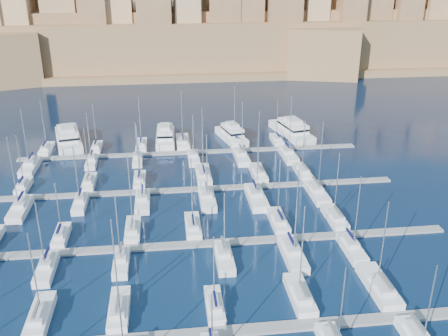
{
  "coord_description": "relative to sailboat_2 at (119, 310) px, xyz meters",
  "views": [
    {
      "loc": [
        -5.93,
        -84.87,
        44.3
      ],
      "look_at": [
        5.08,
        6.0,
        6.39
      ],
      "focal_mm": 40.0,
      "sensor_mm": 36.0,
      "label": 1
    }
  ],
  "objects": [
    {
      "name": "sailboat_39",
      "position": [
        11.57,
        66.94,
        0.02
      ],
      "size": [
        3.26,
        10.87,
        14.94
      ],
      "color": "white",
      "rests_on": "ground"
    },
    {
      "name": "pontoon_far",
      "position": [
        13.43,
        60.63,
        -0.55
      ],
      "size": [
        84.0,
        2.0,
        0.4
      ],
      "primitive_type": "cube",
      "color": "slate",
      "rests_on": "ground"
    },
    {
      "name": "sailboat_21",
      "position": [
        15.66,
        11.29,
        -0.02
      ],
      "size": [
        2.68,
        8.92,
        12.58
      ],
      "color": "white",
      "rests_on": "ground"
    },
    {
      "name": "sailboat_33",
      "position": [
        14.89,
        32.76,
        0.01
      ],
      "size": [
        3.0,
        9.98,
        14.74
      ],
      "color": "white",
      "rests_on": "ground"
    },
    {
      "name": "sailboat_45",
      "position": [
        13.64,
        55.39,
        -0.03
      ],
      "size": [
        2.61,
        8.7,
        11.92
      ],
      "color": "white",
      "rests_on": "ground"
    },
    {
      "name": "sailboat_4",
      "position": [
        25.15,
        0.17,
        0.0
      ],
      "size": [
        2.79,
        9.31,
        14.81
      ],
      "color": "white",
      "rests_on": "ground"
    },
    {
      "name": "sailboat_36",
      "position": [
        -22.73,
        65.8,
        -0.01
      ],
      "size": [
        2.56,
        8.55,
        13.61
      ],
      "color": "white",
      "rests_on": "ground"
    },
    {
      "name": "fortified_city",
      "position": [
        13.24,
        183.89,
        13.99
      ],
      "size": [
        460.0,
        108.95,
        59.52
      ],
      "color": "brown",
      "rests_on": "ground"
    },
    {
      "name": "sailboat_43",
      "position": [
        -10.35,
        55.81,
        -0.02
      ],
      "size": [
        2.36,
        7.85,
        13.14
      ],
      "color": "white",
      "rests_on": "ground"
    },
    {
      "name": "sailboat_5",
      "position": [
        37.09,
        0.76,
        0.01
      ],
      "size": [
        3.15,
        10.51,
        14.43
      ],
      "color": "white",
      "rests_on": "ground"
    },
    {
      "name": "sailboat_24",
      "position": [
        -22.87,
        43.38,
        -0.03
      ],
      "size": [
        2.31,
        7.7,
        12.09
      ],
      "color": "white",
      "rests_on": "ground"
    },
    {
      "name": "sailboat_3",
      "position": [
        12.92,
        -0.61,
        -0.04
      ],
      "size": [
        2.32,
        7.72,
        11.56
      ],
      "color": "white",
      "rests_on": "ground"
    },
    {
      "name": "sailboat_13",
      "position": [
        -11.34,
        21.36,
        -0.05
      ],
      "size": [
        2.3,
        7.66,
        10.66
      ],
      "color": "white",
      "rests_on": "ground"
    },
    {
      "name": "motor_yacht_d",
      "position": [
        41.71,
        71.1,
        0.98
      ],
      "size": [
        9.19,
        19.39,
        5.25
      ],
      "color": "white",
      "rests_on": "ground"
    },
    {
      "name": "pontoon_mid_far",
      "position": [
        13.43,
        38.63,
        -0.55
      ],
      "size": [
        84.0,
        2.0,
        0.4
      ],
      "primitive_type": "cube",
      "color": "slate",
      "rests_on": "ground"
    },
    {
      "name": "sailboat_27",
      "position": [
        15.12,
        44.72,
        0.03
      ],
      "size": [
        3.13,
        10.43,
        16.29
      ],
      "color": "white",
      "rests_on": "ground"
    },
    {
      "name": "sailboat_1",
      "position": [
        -10.36,
        0.03,
        -0.01
      ],
      "size": [
        2.71,
        9.03,
        13.31
      ],
      "color": "white",
      "rests_on": "ground"
    },
    {
      "name": "sailboat_35",
      "position": [
        37.4,
        32.79,
        0.02
      ],
      "size": [
        2.98,
        9.92,
        16.29
      ],
      "color": "white",
      "rests_on": "ground"
    },
    {
      "name": "sailboat_40",
      "position": [
        25.19,
        66.55,
        0.02
      ],
      "size": [
        3.02,
        10.08,
        15.51
      ],
      "color": "white",
      "rests_on": "ground"
    },
    {
      "name": "sailboat_20",
      "position": [
        -0.51,
        11.78,
        -0.02
      ],
      "size": [
        2.37,
        7.91,
        12.89
      ],
      "color": "white",
      "rests_on": "ground"
    },
    {
      "name": "sailboat_16",
      "position": [
        26.9,
        21.99,
        -0.02
      ],
      "size": [
        2.68,
        8.94,
        12.88
      ],
      "color": "white",
      "rests_on": "ground"
    },
    {
      "name": "pontoon_mid_near",
      "position": [
        13.43,
        16.63,
        -0.55
      ],
      "size": [
        84.0,
        2.0,
        0.4
      ],
      "primitive_type": "cube",
      "color": "slate",
      "rests_on": "ground"
    },
    {
      "name": "sailboat_14",
      "position": [
        0.81,
        21.85,
        0.0
      ],
      "size": [
        2.6,
        8.65,
        14.78
      ],
      "color": "white",
      "rests_on": "ground"
    },
    {
      "name": "sailboat_26",
      "position": [
        1.24,
        43.64,
        -0.02
      ],
      "size": [
        2.47,
        8.22,
        13.12
      ],
      "color": "white",
      "rests_on": "ground"
    },
    {
      "name": "sailboat_25",
      "position": [
        -9.42,
        43.71,
        -0.02
      ],
      "size": [
        2.51,
        8.37,
        13.02
      ],
      "color": "white",
      "rests_on": "ground"
    },
    {
      "name": "motor_yacht_b",
      "position": [
        7.1,
        69.6,
        0.98
      ],
      "size": [
        5.03,
        15.66,
        5.25
      ],
      "color": "white",
      "rests_on": "ground"
    },
    {
      "name": "sailboat_30",
      "position": [
        -20.95,
        32.74,
        0.02
      ],
      "size": [
        3.01,
        10.03,
        15.73
      ],
      "color": "white",
      "rests_on": "ground"
    },
    {
      "name": "sailboat_31",
      "position": [
        -9.89,
        33.72,
        -0.02
      ],
      "size": [
        2.41,
        8.02,
        13.03
      ],
      "color": "white",
      "rests_on": "ground"
    },
    {
      "name": "sailboat_47",
      "position": [
        36.73,
        54.66,
        0.02
      ],
      "size": [
        3.06,
        10.2,
        15.9
      ],
      "color": "white",
      "rests_on": "ground"
    },
    {
      "name": "sailboat_22",
      "position": [
        26.74,
        10.74,
        0.02
      ],
      "size": [
        3.01,
        10.02,
        16.0
      ],
      "color": "white",
      "rests_on": "ground"
    },
    {
      "name": "ground",
      "position": [
        13.43,
        28.63,
        -0.75
      ],
      "size": [
        600.0,
        600.0,
        0.0
      ],
      "primitive_type": "plane",
      "color": "black",
      "rests_on": "ground"
    },
    {
      "name": "sailboat_2",
      "position": [
        0.0,
        0.0,
        0.0
      ],
      "size": [
        2.69,
        8.96,
        14.58
      ],
      "color": "white",
      "rests_on": "ground"
    },
    {
      "name": "sailboat_19",
      "position": [
        -11.83,
        11.48,
        -0.02
      ],
      "size": [
        2.56,
        8.53,
        12.61
      ],
      "color": "white",
      "rests_on": "ground"
    },
    {
      "name": "sailboat_17",
      "position": [
        37.55,
        22.02,
        -0.01
      ],
      "size": [
        2.7,
        9.0,
        13.55
      ],
      "color": "white",
      "rests_on": "ground"
    },
    {
      "name": "sailboat_41",
      "position": [
        36.3,
        65.6,
        -0.03
      ],
      "size": [
        2.44,
        8.15,
        11.98
      ],
      "color": "white",
      "rests_on": "ground"
    },
    {
      "name": "sailboat_23",
      "position": [
        36.88,
        11.42,
        -0.01
      ],
      "size": [
        2.6,
        8.65,
        14.15
      ],
      "color": "white",
      "rests_on": "ground"
    },
    {
      "name": "pontoon_near",
      "position": [
        13.43,
        -5.37,
        -0.55
      ],
      "size": [
        84.0,
        2.0,
        0.4
      ],
      "primitive_type": "cube",
      "color": "slate",
      "rests_on": "ground"
    },
    {
      "name": "sailboat_44",
      "position": [
        0.35,
        55.99,
        -0.05
      ],
      "size": [
        2.24,
        7.48,
        10.34
      ],
      "color": "white",
      "rests_on": "ground"
    },
    {
      "name": "sailboat_32",
      "position": [
        2.18,
        33.06,
        -0.01
      ],
      "size": [
        2.81,
        9.37,
        13.25
      ],
      "color": "white",
      "rests_on": "ground"
    },
    {
      "name": "sailboat_37",
      "position": [
        -10.31,
        65.48,
        -0.03
      ],
      "size": [
        2.37,
        7.91,
        12.29
      ],
      "color": "white",
      "rests_on": "ground"
    },
    {
      "name": "motor_yacht_a",
      "position": [
        -18.19,
        71.56,
        0.98
      ],
      "size": [
        10.14,
        20.43,
        5.25
      ],
      "color": "white",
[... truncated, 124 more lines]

